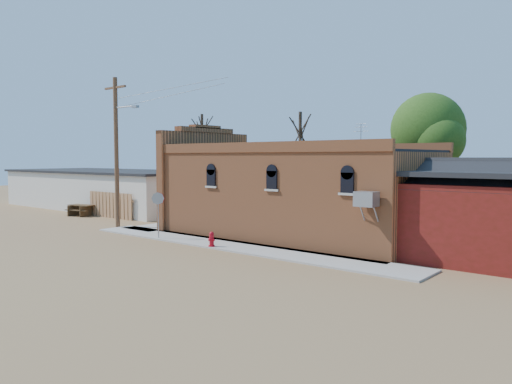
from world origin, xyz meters
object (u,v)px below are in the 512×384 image
Objects in this scene: brick_bar at (292,193)px; utility_pole at (117,149)px; stop_sign at (158,203)px; trash_barrel at (204,217)px; picnic_table at (82,209)px; fire_hydrant at (212,239)px.

brick_bar is 1.82× the size of utility_pole.
stop_sign reaches higher than trash_barrel.
brick_bar is 22.63× the size of trash_barrel.
utility_pole reaches higher than stop_sign.
stop_sign is at bearing -66.97° from trash_barrel.
fire_hydrant is at bearing -23.88° from picnic_table.
trash_barrel is (-6.25, 5.63, 0.02)m from fire_hydrant.
utility_pole is at bearing -162.95° from fire_hydrant.
utility_pole is 6.08m from stop_sign.
brick_bar is 10.96m from utility_pole.
brick_bar is at bearing 23.69° from utility_pole.
utility_pole is 12.89× the size of fire_hydrant.
picnic_table is at bearing -172.38° from brick_bar.
trash_barrel is (-2.39, 5.63, -1.47)m from stop_sign.
trash_barrel is at bearing 178.91° from brick_bar.
stop_sign is (-4.55, -5.49, -0.43)m from brick_bar.
picnic_table reaches higher than fire_hydrant.
brick_bar is 7.15m from stop_sign.
utility_pole reaches higher than picnic_table.
picnic_table is (-12.59, 3.20, -1.38)m from stop_sign.
picnic_table is at bearing -166.62° from trash_barrel.
picnic_table is at bearing -166.44° from fire_hydrant.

